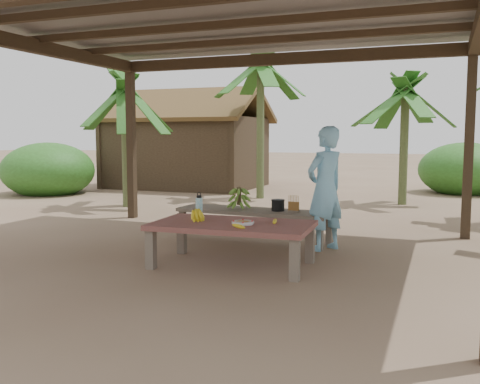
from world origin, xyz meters
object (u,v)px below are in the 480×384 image
at_px(plate, 243,223).
at_px(woman, 325,189).
at_px(work_table, 232,228).
at_px(cooking_pot, 278,205).
at_px(ripe_banana_bunch, 194,214).
at_px(water_flask, 199,207).
at_px(bench, 254,214).

bearing_deg(plate, woman, 62.97).
distance_m(work_table, cooking_pot, 1.46).
xyz_separation_m(plate, woman, (0.66, 1.29, 0.29)).
distance_m(plate, cooking_pot, 1.51).
distance_m(work_table, ripe_banana_bunch, 0.50).
xyz_separation_m(water_flask, cooking_pot, (0.64, 1.21, -0.10)).
bearing_deg(work_table, ripe_banana_bunch, 179.49).
xyz_separation_m(ripe_banana_bunch, cooking_pot, (0.58, 1.47, -0.05)).
distance_m(bench, water_flask, 1.26).
bearing_deg(plate, cooking_pot, 91.67).
bearing_deg(bench, water_flask, -99.32).
height_order(ripe_banana_bunch, cooking_pot, ripe_banana_bunch).
bearing_deg(woman, cooking_pot, -73.94).
height_order(bench, woman, woman).
bearing_deg(bench, work_table, -76.50).
bearing_deg(water_flask, ripe_banana_bunch, -78.41).
relative_size(plate, cooking_pot, 1.42).
xyz_separation_m(plate, cooking_pot, (-0.04, 1.50, 0.01)).
xyz_separation_m(water_flask, woman, (1.34, 0.99, 0.18)).
height_order(work_table, ripe_banana_bunch, ripe_banana_bunch).
bearing_deg(woman, work_table, 0.02).
distance_m(plate, water_flask, 0.75).
bearing_deg(plate, ripe_banana_bunch, 176.92).
bearing_deg(water_flask, work_table, -24.65).
bearing_deg(water_flask, woman, 36.63).
distance_m(water_flask, woman, 1.68).
bearing_deg(woman, bench, -68.34).
relative_size(ripe_banana_bunch, water_flask, 0.80).
bearing_deg(cooking_pot, work_table, -94.15).
height_order(bench, water_flask, water_flask).
distance_m(work_table, water_flask, 0.61).
bearing_deg(cooking_pot, water_flask, -117.71).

